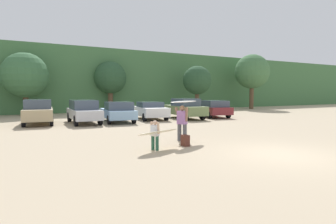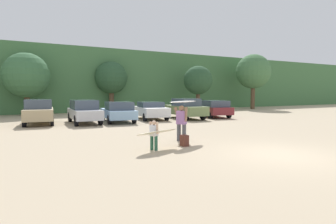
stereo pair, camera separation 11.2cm
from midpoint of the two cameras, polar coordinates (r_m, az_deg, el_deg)
The scene contains 17 objects.
ground_plane at distance 10.49m, azimuth 22.48°, elevation -8.18°, with size 120.00×120.00×0.00m, color tan.
hillside_ridge at distance 37.43m, azimuth -15.59°, elevation 6.05°, with size 108.00×12.00×7.11m, color #427042.
tree_ridge_back at distance 29.00m, azimuth -27.14°, elevation 6.74°, with size 4.17×4.17×5.84m.
tree_center at distance 31.32m, azimuth -11.54°, elevation 6.91°, with size 3.53×3.53×5.57m.
tree_right at distance 32.85m, azimuth 6.33°, elevation 6.48°, with size 3.37×3.37×5.28m.
tree_left at distance 38.01m, azimuth 17.27°, elevation 7.94°, with size 4.46×4.46×7.11m.
parked_car_tan at distance 20.66m, azimuth -24.97°, elevation 0.11°, with size 2.11×4.14×1.69m.
parked_car_silver at distance 20.20m, azimuth -16.77°, elevation 0.20°, with size 1.81×4.50×1.64m.
parked_car_sky_blue at distance 20.50m, azimuth -10.11°, elevation 0.09°, with size 2.37×4.67×1.50m.
parked_car_white at distance 22.32m, azimuth -3.46°, elevation 0.41°, with size 2.49×4.54×1.41m.
parked_car_olive_green at distance 22.80m, azimuth 3.70°, elevation 0.77°, with size 1.93×4.68×1.68m.
parked_car_maroon at distance 24.55m, azimuth 9.41°, elevation 0.75°, with size 2.78×4.74×1.47m.
person_adult at distance 12.27m, azimuth 3.07°, elevation -1.88°, with size 0.47×0.66×1.59m.
person_child at distance 10.39m, azimuth -2.63°, elevation -4.44°, with size 0.32×0.41×1.12m.
surfboard_white at distance 12.12m, azimuth 3.46°, elevation 2.15°, with size 2.01×1.39×0.09m.
surfboard_cream at distance 10.41m, azimuth -1.92°, elevation -4.17°, with size 2.08×1.18×0.24m.
backpack_dropped at distance 11.24m, azimuth 3.68°, elevation -5.90°, with size 0.24×0.34×0.45m.
Camera 2 is at (-7.87, -6.56, 2.17)m, focal length 29.53 mm.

